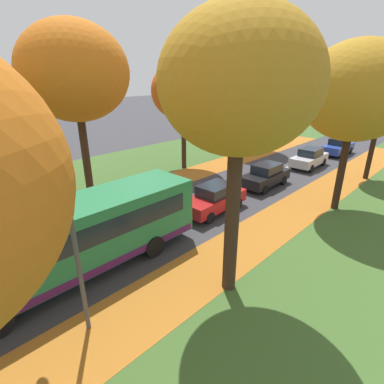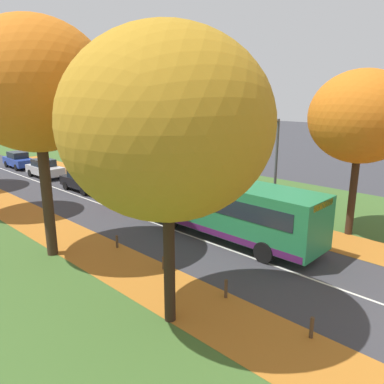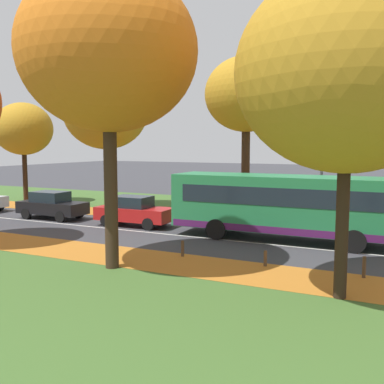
% 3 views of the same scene
% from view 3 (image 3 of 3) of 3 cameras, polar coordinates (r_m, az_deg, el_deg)
% --- Properties ---
extents(leaf_litter_left, '(2.80, 60.00, 0.00)m').
position_cam_3_polar(leaf_litter_left, '(17.06, -2.98, -8.87)').
color(leaf_litter_left, '#B26B23').
rests_on(leaf_litter_left, grass_verge_left).
extents(grass_verge_right, '(12.00, 90.00, 0.01)m').
position_cam_3_polar(grass_verge_right, '(31.80, -0.49, -1.88)').
color(grass_verge_right, '#3D6028').
rests_on(grass_verge_right, ground).
extents(leaf_litter_right, '(2.80, 60.00, 0.00)m').
position_cam_3_polar(leaf_litter_right, '(25.32, 7.11, -3.97)').
color(leaf_litter_right, '#B26B23').
rests_on(leaf_litter_right, grass_verge_right).
extents(road_centre_line, '(0.12, 80.00, 0.01)m').
position_cam_3_polar(road_centre_line, '(24.01, -10.29, -4.59)').
color(road_centre_line, silver).
rests_on(road_centre_line, ground).
extents(tree_left_near, '(6.22, 6.22, 9.19)m').
position_cam_3_polar(tree_left_near, '(13.40, 19.15, 14.21)').
color(tree_left_near, black).
rests_on(tree_left_near, ground).
extents(tree_left_mid, '(6.16, 6.16, 10.36)m').
position_cam_3_polar(tree_left_mid, '(16.31, -10.60, 17.10)').
color(tree_left_mid, '#382619').
rests_on(tree_left_mid, ground).
extents(tree_right_mid, '(4.81, 4.81, 9.45)m').
position_cam_3_polar(tree_right_mid, '(26.57, 6.92, 12.12)').
color(tree_right_mid, '#382619').
rests_on(tree_right_mid, ground).
extents(tree_right_far, '(5.70, 5.70, 9.20)m').
position_cam_3_polar(tree_right_far, '(31.40, -10.94, 10.01)').
color(tree_right_far, black).
rests_on(tree_right_far, ground).
extents(tree_right_distant, '(4.30, 4.30, 7.48)m').
position_cam_3_polar(tree_right_distant, '(35.86, -20.63, 7.48)').
color(tree_right_distant, black).
rests_on(tree_right_distant, ground).
extents(bollard_fourth, '(0.12, 0.12, 0.73)m').
position_cam_3_polar(bollard_fourth, '(16.07, 21.01, -8.91)').
color(bollard_fourth, '#4C3823').
rests_on(bollard_fourth, ground).
extents(bollard_fifth, '(0.12, 0.12, 0.58)m').
position_cam_3_polar(bollard_fifth, '(16.63, 9.28, -8.33)').
color(bollard_fifth, '#4C3823').
rests_on(bollard_fifth, ground).
extents(bollard_sixth, '(0.12, 0.12, 0.63)m').
position_cam_3_polar(bollard_sixth, '(17.82, -1.21, -7.20)').
color(bollard_sixth, '#4C3823').
rests_on(bollard_sixth, ground).
extents(streetlamp_right, '(1.89, 0.28, 6.00)m').
position_cam_3_polar(streetlamp_right, '(23.05, 16.03, 4.17)').
color(streetlamp_right, '#47474C').
rests_on(streetlamp_right, ground).
extents(bus, '(2.68, 10.40, 2.98)m').
position_cam_3_polar(bus, '(20.99, 11.66, -1.45)').
color(bus, '#237A47').
rests_on(bus, ground).
extents(car_red_lead, '(1.88, 4.25, 1.62)m').
position_cam_3_polar(car_red_lead, '(24.50, -7.39, -2.41)').
color(car_red_lead, '#B21919').
rests_on(car_red_lead, ground).
extents(car_black_following, '(1.82, 4.22, 1.62)m').
position_cam_3_polar(car_black_following, '(27.92, -17.37, -1.60)').
color(car_black_following, black).
rests_on(car_black_following, ground).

